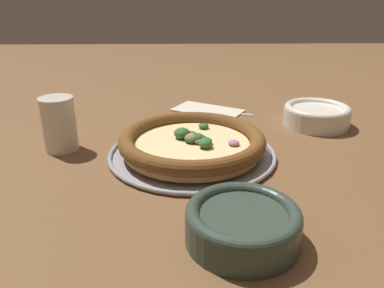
{
  "coord_description": "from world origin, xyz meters",
  "views": [
    {
      "loc": [
        0.02,
        0.63,
        0.29
      ],
      "look_at": [
        0.0,
        0.0,
        0.02
      ],
      "focal_mm": 35.0,
      "sensor_mm": 36.0,
      "label": 1
    }
  ],
  "objects_px": {
    "bowl_near": "(243,223)",
    "drinking_cup": "(59,124)",
    "pizza_tray": "(192,153)",
    "pizza": "(192,142)",
    "fork": "(215,112)",
    "napkin": "(208,110)",
    "bowl_far": "(317,115)"
  },
  "relations": [
    {
      "from": "bowl_near",
      "to": "drinking_cup",
      "type": "distance_m",
      "value": 0.42
    },
    {
      "from": "pizza_tray",
      "to": "bowl_near",
      "type": "xyz_separation_m",
      "value": [
        -0.06,
        0.25,
        0.02
      ]
    },
    {
      "from": "pizza",
      "to": "drinking_cup",
      "type": "xyz_separation_m",
      "value": [
        0.25,
        -0.03,
        0.02
      ]
    },
    {
      "from": "fork",
      "to": "napkin",
      "type": "bearing_deg",
      "value": -9.95
    },
    {
      "from": "napkin",
      "to": "fork",
      "type": "height_order",
      "value": "napkin"
    },
    {
      "from": "bowl_near",
      "to": "drinking_cup",
      "type": "height_order",
      "value": "drinking_cup"
    },
    {
      "from": "drinking_cup",
      "to": "napkin",
      "type": "bearing_deg",
      "value": -141.59
    },
    {
      "from": "drinking_cup",
      "to": "fork",
      "type": "bearing_deg",
      "value": -144.15
    },
    {
      "from": "bowl_near",
      "to": "fork",
      "type": "xyz_separation_m",
      "value": [
        -0.01,
        -0.51,
        -0.02
      ]
    },
    {
      "from": "pizza_tray",
      "to": "bowl_far",
      "type": "xyz_separation_m",
      "value": [
        -0.28,
        -0.16,
        0.02
      ]
    },
    {
      "from": "bowl_far",
      "to": "fork",
      "type": "height_order",
      "value": "bowl_far"
    },
    {
      "from": "fork",
      "to": "bowl_near",
      "type": "bearing_deg",
      "value": 106.25
    },
    {
      "from": "pizza_tray",
      "to": "drinking_cup",
      "type": "relative_size",
      "value": 3.0
    },
    {
      "from": "pizza_tray",
      "to": "bowl_near",
      "type": "bearing_deg",
      "value": 102.21
    },
    {
      "from": "pizza",
      "to": "napkin",
      "type": "relative_size",
      "value": 1.4
    },
    {
      "from": "pizza_tray",
      "to": "bowl_near",
      "type": "height_order",
      "value": "bowl_near"
    },
    {
      "from": "pizza",
      "to": "bowl_near",
      "type": "distance_m",
      "value": 0.26
    },
    {
      "from": "pizza",
      "to": "bowl_far",
      "type": "relative_size",
      "value": 1.86
    },
    {
      "from": "bowl_far",
      "to": "drinking_cup",
      "type": "xyz_separation_m",
      "value": [
        0.53,
        0.12,
        0.03
      ]
    },
    {
      "from": "fork",
      "to": "bowl_far",
      "type": "bearing_deg",
      "value": 172.6
    },
    {
      "from": "pizza",
      "to": "fork",
      "type": "bearing_deg",
      "value": -103.54
    },
    {
      "from": "bowl_near",
      "to": "fork",
      "type": "height_order",
      "value": "bowl_near"
    },
    {
      "from": "pizza",
      "to": "napkin",
      "type": "bearing_deg",
      "value": -99.67
    },
    {
      "from": "pizza",
      "to": "drinking_cup",
      "type": "bearing_deg",
      "value": -7.97
    },
    {
      "from": "fork",
      "to": "drinking_cup",
      "type": "bearing_deg",
      "value": 52.97
    },
    {
      "from": "pizza",
      "to": "bowl_far",
      "type": "bearing_deg",
      "value": -150.62
    },
    {
      "from": "bowl_far",
      "to": "drinking_cup",
      "type": "bearing_deg",
      "value": 13.17
    },
    {
      "from": "napkin",
      "to": "fork",
      "type": "xyz_separation_m",
      "value": [
        -0.02,
        0.01,
        -0.0
      ]
    },
    {
      "from": "napkin",
      "to": "fork",
      "type": "bearing_deg",
      "value": 152.92
    },
    {
      "from": "fork",
      "to": "pizza_tray",
      "type": "bearing_deg",
      "value": 93.54
    },
    {
      "from": "pizza_tray",
      "to": "fork",
      "type": "height_order",
      "value": "pizza_tray"
    },
    {
      "from": "bowl_far",
      "to": "napkin",
      "type": "bearing_deg",
      "value": -24.71
    }
  ]
}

